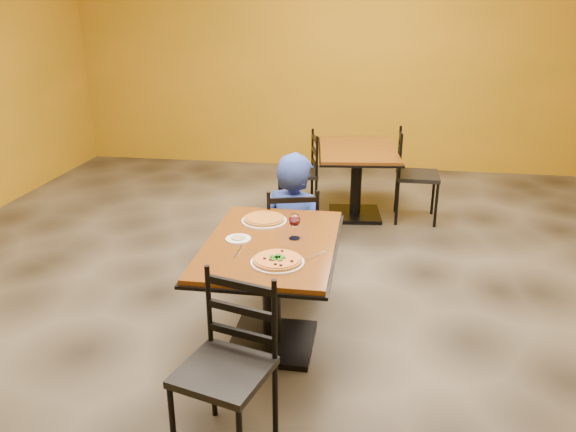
% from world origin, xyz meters
% --- Properties ---
extents(floor, '(7.00, 8.00, 0.01)m').
position_xyz_m(floor, '(0.00, 0.00, 0.00)').
color(floor, black).
rests_on(floor, ground).
extents(wall_back, '(7.00, 0.01, 3.00)m').
position_xyz_m(wall_back, '(0.00, 4.00, 1.50)').
color(wall_back, '#B97B14').
rests_on(wall_back, ground).
extents(table_main, '(0.83, 1.23, 0.75)m').
position_xyz_m(table_main, '(0.00, -0.50, 0.56)').
color(table_main, brown).
rests_on(table_main, floor).
extents(table_second, '(0.93, 1.27, 0.75)m').
position_xyz_m(table_second, '(0.43, 2.04, 0.55)').
color(table_second, brown).
rests_on(table_second, floor).
extents(chair_main_near, '(0.51, 0.51, 0.92)m').
position_xyz_m(chair_main_near, '(-0.06, -1.46, 0.46)').
color(chair_main_near, black).
rests_on(chair_main_near, floor).
extents(chair_main_far, '(0.49, 0.49, 0.88)m').
position_xyz_m(chair_main_far, '(-0.00, 0.30, 0.44)').
color(chair_main_far, black).
rests_on(chair_main_far, floor).
extents(chair_second_left, '(0.48, 0.48, 0.89)m').
position_xyz_m(chair_second_left, '(-0.19, 2.04, 0.44)').
color(chair_second_left, black).
rests_on(chair_second_left, floor).
extents(chair_second_right, '(0.43, 0.43, 0.95)m').
position_xyz_m(chair_second_right, '(1.06, 2.04, 0.48)').
color(chair_second_right, black).
rests_on(chair_second_right, floor).
extents(diner, '(0.66, 0.54, 1.11)m').
position_xyz_m(diner, '(0.02, 0.37, 0.55)').
color(diner, navy).
rests_on(diner, floor).
extents(plate_main, '(0.31, 0.31, 0.01)m').
position_xyz_m(plate_main, '(0.09, -0.80, 0.76)').
color(plate_main, white).
rests_on(plate_main, table_main).
extents(pizza_main, '(0.28, 0.28, 0.02)m').
position_xyz_m(pizza_main, '(0.09, -0.80, 0.77)').
color(pizza_main, '#9B350B').
rests_on(pizza_main, plate_main).
extents(plate_far, '(0.31, 0.31, 0.01)m').
position_xyz_m(plate_far, '(-0.11, -0.17, 0.76)').
color(plate_far, white).
rests_on(plate_far, table_main).
extents(pizza_far, '(0.28, 0.28, 0.02)m').
position_xyz_m(pizza_far, '(-0.11, -0.17, 0.77)').
color(pizza_far, '#AF8B21').
rests_on(pizza_far, plate_far).
extents(side_plate, '(0.16, 0.16, 0.01)m').
position_xyz_m(side_plate, '(-0.21, -0.50, 0.76)').
color(side_plate, white).
rests_on(side_plate, table_main).
extents(dip, '(0.09, 0.09, 0.01)m').
position_xyz_m(dip, '(-0.21, -0.50, 0.76)').
color(dip, tan).
rests_on(dip, side_plate).
extents(wine_glass, '(0.08, 0.08, 0.18)m').
position_xyz_m(wine_glass, '(0.14, -0.43, 0.84)').
color(wine_glass, white).
rests_on(wine_glass, table_main).
extents(fork, '(0.02, 0.19, 0.00)m').
position_xyz_m(fork, '(-0.16, -0.69, 0.75)').
color(fork, silver).
rests_on(fork, table_main).
extents(knife, '(0.12, 0.18, 0.00)m').
position_xyz_m(knife, '(0.31, -0.66, 0.75)').
color(knife, silver).
rests_on(knife, table_main).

